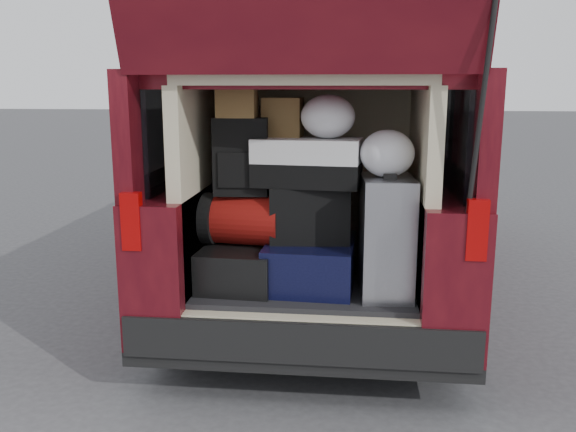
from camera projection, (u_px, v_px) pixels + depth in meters
The scene contains 14 objects.
ground at pixel (304, 382), 3.56m from camera, with size 80.00×80.00×0.00m, color #39393C.
minivan at pixel (323, 180), 5.17m from camera, with size 1.90×5.35×2.77m.
load_floor at pixel (308, 321), 3.77m from camera, with size 1.24×1.05×0.55m, color black.
black_hardshell at pixel (242, 264), 3.59m from camera, with size 0.43×0.58×0.23m, color black.
navy_hardshell at pixel (311, 263), 3.57m from camera, with size 0.50×0.61×0.27m, color black.
silver_roller at pixel (386, 236), 3.38m from camera, with size 0.28×0.44×0.66m, color silver.
red_duffel at pixel (243, 219), 3.57m from camera, with size 0.46×0.30×0.30m, color maroon.
black_soft_case at pixel (309, 213), 3.51m from camera, with size 0.45×0.27×0.33m, color black.
backpack at pixel (241, 156), 3.49m from camera, with size 0.31×0.19×0.44m, color black.
twotone_duffel at pixel (307, 162), 3.45m from camera, with size 0.60×0.31×0.27m, color white.
grocery_sack_lower at pixel (237, 100), 3.42m from camera, with size 0.22×0.18×0.20m, color olive.
grocery_sack_upper at pixel (283, 117), 3.52m from camera, with size 0.22×0.18×0.22m, color olive.
plastic_bag_center at pixel (328, 117), 3.39m from camera, with size 0.30×0.28×0.24m, color white.
plastic_bag_right at pixel (387, 153), 3.28m from camera, with size 0.30×0.28×0.26m, color white.
Camera 1 is at (0.27, -3.27, 1.70)m, focal length 38.00 mm.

